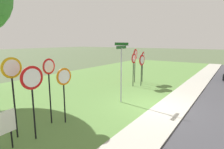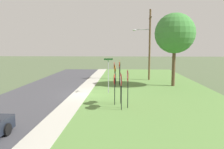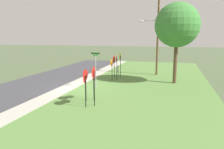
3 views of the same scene
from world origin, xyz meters
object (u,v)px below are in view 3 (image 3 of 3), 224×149
(stop_sign_far_left, at_px, (112,65))
(street_name_post, at_px, (96,67))
(stop_sign_far_center, at_px, (120,60))
(stop_sign_near_right, at_px, (117,63))
(oak_tree_left, at_px, (177,25))
(stop_sign_near_left, at_px, (114,62))
(yield_sign_near_right, at_px, (85,80))
(notice_board, at_px, (118,69))
(yield_sign_far_right, at_px, (85,78))
(yield_sign_far_left, at_px, (93,76))
(utility_pole, at_px, (157,34))
(yield_sign_near_left, at_px, (94,76))

(stop_sign_far_left, height_order, street_name_post, street_name_post)
(stop_sign_far_left, bearing_deg, stop_sign_far_center, 169.28)
(stop_sign_near_right, bearing_deg, stop_sign_far_center, 169.95)
(stop_sign_far_center, height_order, street_name_post, street_name_post)
(street_name_post, bearing_deg, stop_sign_far_left, 171.21)
(stop_sign_far_center, height_order, oak_tree_left, oak_tree_left)
(street_name_post, bearing_deg, stop_sign_near_left, 175.40)
(stop_sign_far_left, distance_m, street_name_post, 3.53)
(yield_sign_near_right, distance_m, notice_board, 11.45)
(yield_sign_far_right, xyz_separation_m, oak_tree_left, (-8.20, 6.18, 3.95))
(yield_sign_far_left, bearing_deg, yield_sign_far_right, -47.03)
(stop_sign_far_center, xyz_separation_m, utility_pole, (-3.20, 3.62, 2.83))
(stop_sign_near_right, distance_m, notice_board, 2.49)
(yield_sign_near_left, distance_m, utility_pole, 13.90)
(utility_pole, bearing_deg, stop_sign_far_left, -39.68)
(yield_sign_far_left, bearing_deg, yield_sign_near_right, 0.26)
(yield_sign_near_left, bearing_deg, oak_tree_left, 143.93)
(yield_sign_near_left, height_order, notice_board, yield_sign_near_left)
(yield_sign_near_right, height_order, utility_pole, utility_pole)
(stop_sign_near_right, distance_m, oak_tree_left, 7.06)
(yield_sign_near_right, relative_size, oak_tree_left, 0.32)
(yield_sign_near_right, bearing_deg, stop_sign_near_right, 173.17)
(notice_board, xyz_separation_m, oak_tree_left, (1.93, 6.39, 4.86))
(street_name_post, distance_m, utility_pole, 10.04)
(yield_sign_far_left, xyz_separation_m, yield_sign_far_right, (0.44, -0.44, -0.07))
(yield_sign_far_right, height_order, street_name_post, street_name_post)
(stop_sign_near_left, relative_size, stop_sign_near_right, 0.95)
(yield_sign_near_left, xyz_separation_m, yield_sign_far_left, (-1.22, -0.50, -0.22))
(stop_sign_near_left, height_order, street_name_post, street_name_post)
(stop_sign_near_right, distance_m, stop_sign_far_left, 0.60)
(stop_sign_far_left, height_order, yield_sign_far_left, yield_sign_far_left)
(stop_sign_near_left, distance_m, yield_sign_near_left, 9.89)
(yield_sign_near_left, bearing_deg, utility_pole, 161.57)
(oak_tree_left, bearing_deg, stop_sign_far_center, -100.61)
(stop_sign_far_center, relative_size, yield_sign_near_left, 1.03)
(stop_sign_near_right, height_order, yield_sign_far_right, stop_sign_near_right)
(stop_sign_near_right, relative_size, yield_sign_near_left, 0.98)
(stop_sign_near_right, xyz_separation_m, oak_tree_left, (-0.29, 5.93, 3.82))
(stop_sign_near_left, bearing_deg, stop_sign_far_center, 117.36)
(stop_sign_far_left, height_order, utility_pole, utility_pole)
(stop_sign_near_left, xyz_separation_m, street_name_post, (4.94, -0.36, 0.06))
(oak_tree_left, bearing_deg, stop_sign_far_left, -84.29)
(yield_sign_far_left, bearing_deg, oak_tree_left, 142.06)
(street_name_post, bearing_deg, yield_sign_near_left, 18.24)
(stop_sign_near_right, bearing_deg, yield_sign_far_right, -9.99)
(stop_sign_far_left, bearing_deg, street_name_post, -3.75)
(street_name_post, relative_size, oak_tree_left, 0.41)
(stop_sign_far_left, xyz_separation_m, street_name_post, (3.48, -0.51, 0.27))
(utility_pole, bearing_deg, yield_sign_far_left, -16.03)
(yield_sign_near_left, distance_m, yield_sign_near_right, 0.67)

